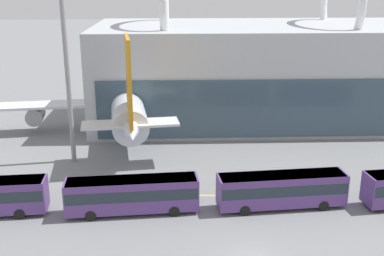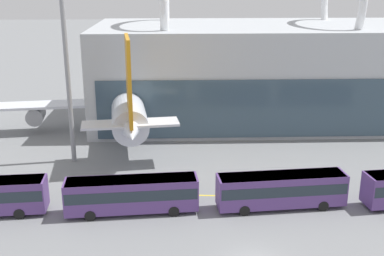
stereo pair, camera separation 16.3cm
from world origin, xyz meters
name	(u,v)px [view 1 (the left image)]	position (x,y,z in m)	size (l,w,h in m)	color
airliner_at_gate_near	(126,96)	(-13.11, 35.69, 4.70)	(45.70, 41.62, 15.01)	silver
shuttle_bus_2	(132,193)	(-10.16, 8.78, 1.99)	(12.44, 3.49, 3.39)	#56387A
shuttle_bus_3	(282,188)	(3.97, 9.30, 1.99)	(12.46, 3.62, 3.39)	#56387A
lane_stripe_1	(205,195)	(-3.09, 12.18, 0.00)	(10.70, 0.25, 0.01)	yellow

